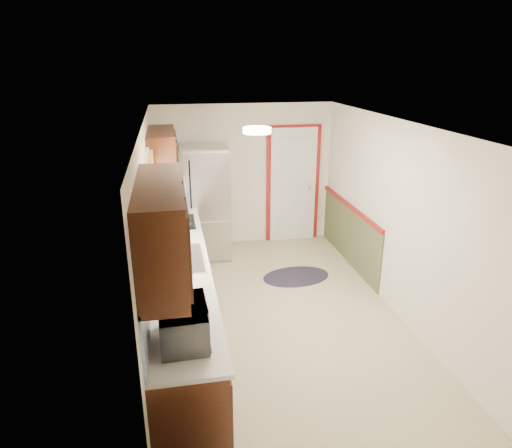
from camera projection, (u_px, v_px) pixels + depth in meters
name	position (u px, v px, depth m)	size (l,w,h in m)	color
room_shell	(278.00, 225.00, 5.45)	(3.20, 5.20, 2.52)	tan
kitchen_run	(177.00, 274.00, 5.10)	(0.63, 4.00, 2.20)	#35180C
back_wall_trim	(305.00, 195.00, 7.78)	(1.12, 2.30, 2.08)	maroon
ceiling_fixture	(257.00, 130.00, 4.82)	(0.30, 0.30, 0.06)	#FFD88C
microwave	(184.00, 320.00, 3.60)	(0.56, 0.31, 0.38)	white
refrigerator	(206.00, 202.00, 7.32)	(0.79, 0.78, 1.81)	#B7B7BC
rug	(296.00, 276.00, 6.82)	(1.02, 0.66, 0.01)	black
cooktop	(177.00, 222.00, 6.28)	(0.50, 0.59, 0.02)	black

